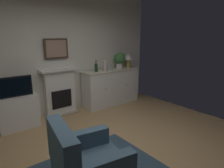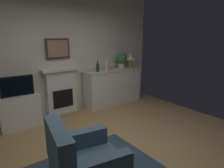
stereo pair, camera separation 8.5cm
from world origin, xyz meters
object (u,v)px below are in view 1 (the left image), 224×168
wine_glass_center (112,65)px  table_lamp (128,58)px  framed_picture (56,49)px  wine_glass_left (110,66)px  tv_cabinet (18,112)px  tv_set (15,87)px  fireplace_unit (60,92)px  potted_plant_small (120,59)px  vase_decorative (105,66)px  armchair (87,165)px  sideboard_cabinet (111,87)px  wine_bottle (96,67)px

wine_glass_center → table_lamp: bearing=-0.4°
framed_picture → wine_glass_left: bearing=-12.0°
tv_cabinet → tv_set: (-0.00, -0.02, 0.53)m
table_lamp → wine_glass_left: table_lamp is taller
fireplace_unit → potted_plant_small: bearing=-4.4°
wine_glass_left → vase_decorative: size_ratio=0.59×
tv_cabinet → armchair: (0.19, -2.36, 0.05)m
sideboard_cabinet → tv_set: (-2.37, -0.01, 0.39)m
fireplace_unit → tv_cabinet: size_ratio=1.47×
table_lamp → wine_glass_left: 0.70m
wine_glass_center → tv_cabinet: wine_glass_center is taller
sideboard_cabinet → table_lamp: bearing=0.0°
potted_plant_small → sideboard_cabinet: bearing=-172.1°
fireplace_unit → framed_picture: bearing=90.0°
sideboard_cabinet → wine_glass_left: (-0.08, -0.06, 0.59)m
wine_glass_left → tv_cabinet: 2.41m
sideboard_cabinet → tv_set: bearing=-179.8°
vase_decorative → potted_plant_small: potted_plant_small is taller
armchair → wine_bottle: bearing=54.1°
vase_decorative → potted_plant_small: (0.57, 0.10, 0.12)m
framed_picture → tv_cabinet: bearing=-168.0°
framed_picture → wine_glass_left: size_ratio=3.33×
tv_cabinet → sideboard_cabinet: bearing=-0.4°
framed_picture → sideboard_cabinet: (1.40, -0.22, -1.07)m
wine_glass_center → armchair: bearing=-133.2°
framed_picture → potted_plant_small: bearing=-5.9°
table_lamp → wine_glass_left: (-0.68, -0.06, -0.16)m
wine_glass_left → fireplace_unit: bearing=169.9°
wine_bottle → tv_cabinet: (-1.89, 0.01, -0.72)m
wine_glass_center → wine_bottle: bearing=179.8°
tv_cabinet → tv_set: tv_set is taller
sideboard_cabinet → vase_decorative: (-0.24, -0.05, 0.61)m
table_lamp → vase_decorative: (-0.84, -0.05, -0.14)m
wine_bottle → vase_decorative: (0.24, -0.06, 0.03)m
framed_picture → table_lamp: 2.04m
vase_decorative → tv_cabinet: size_ratio=0.38×
wine_glass_left → potted_plant_small: potted_plant_small is taller
tv_cabinet → potted_plant_small: potted_plant_small is taller
sideboard_cabinet → armchair: (-2.18, -2.34, -0.09)m
framed_picture → sideboard_cabinet: 1.77m
sideboard_cabinet → tv_set: 2.40m
tv_set → armchair: 2.39m
armchair → table_lamp: bearing=40.1°
tv_cabinet → vase_decorative: bearing=-1.7°
potted_plant_small → armchair: bearing=-136.4°
sideboard_cabinet → wine_glass_center: size_ratio=9.82×
potted_plant_small → wine_bottle: bearing=-177.2°
vase_decorative → tv_cabinet: 2.26m
framed_picture → potted_plant_small: size_ratio=1.28×
wine_glass_center → vase_decorative: 0.28m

